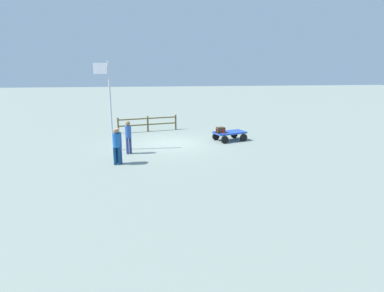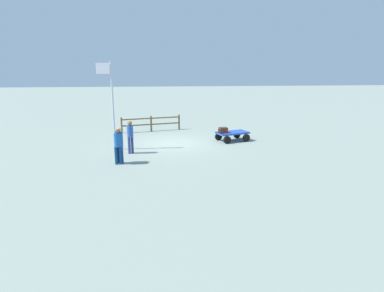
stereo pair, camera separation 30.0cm
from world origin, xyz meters
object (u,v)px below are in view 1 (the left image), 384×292
Objects in this scene: suitcase_maroon at (221,130)px; worker_lead at (118,143)px; suitcase_grey at (220,131)px; worker_supervisor at (128,135)px; luggage_cart at (229,134)px; worker_trailing at (116,144)px; flagpole at (109,99)px.

suitcase_maroon is 0.31× the size of worker_lead.
suitcase_grey is 5.80m from worker_supervisor.
worker_lead is 1.79m from worker_supervisor.
worker_lead is 0.98× the size of worker_supervisor.
suitcase_grey is 6.95m from worker_lead.
luggage_cart is 1.24× the size of worker_supervisor.
flagpole is (0.58, -2.87, 1.81)m from worker_trailing.
worker_lead is at bearing -106.47° from worker_trailing.
suitcase_grey is at bearing 16.34° from luggage_cart.
worker_trailing is at bearing 77.48° from worker_supervisor.
luggage_cart is at bearing -146.70° from worker_trailing.
worker_lead is 0.36× the size of flagpole.
suitcase_grey is 0.37× the size of worker_trailing.
luggage_cart is 7.73m from worker_trailing.
suitcase_maroon is at bearing -145.33° from worker_trailing.
worker_trailing reaches higher than suitcase_grey.
suitcase_maroon reaches higher than suitcase_grey.
flagpole is (6.41, 1.16, 2.06)m from suitcase_maroon.
worker_supervisor is 0.37× the size of flagpole.
worker_trailing is (5.82, 4.05, 0.29)m from suitcase_grey.
luggage_cart is 7.54m from flagpole.
luggage_cart is at bearing -169.02° from flagpole.
luggage_cart is at bearing -159.05° from worker_supervisor.
worker_supervisor reaches higher than luggage_cart.
flagpole is at bearing -78.52° from worker_trailing.
worker_supervisor is at bearing -102.52° from worker_trailing.
suitcase_grey is 6.84m from flagpole.
suitcase_grey is at bearing -146.14° from worker_lead.
suitcase_grey is at bearing -56.52° from suitcase_maroon.
suitcase_maroon is 0.85× the size of suitcase_grey.
worker_lead reaches higher than luggage_cart.
flagpole is at bearing -76.70° from worker_lead.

